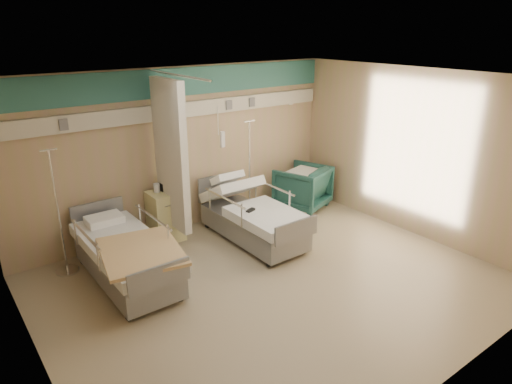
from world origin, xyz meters
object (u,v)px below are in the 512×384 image
at_px(bed_left, 127,261).
at_px(bed_right, 253,223).
at_px(visitor_armchair, 303,187).
at_px(iv_stand_right, 250,199).
at_px(bedside_cabinet, 165,216).
at_px(iv_stand_left, 64,248).

bearing_deg(bed_left, bed_right, 0.00).
bearing_deg(visitor_armchair, bed_right, 1.36).
bearing_deg(iv_stand_right, bedside_cabinet, 175.69).
distance_m(bed_right, bedside_cabinet, 1.46).
relative_size(bed_right, bed_left, 1.00).
distance_m(bed_left, visitor_armchair, 3.91).
distance_m(bed_right, iv_stand_left, 2.93).
bearing_deg(bed_right, bed_left, 180.00).
bearing_deg(bed_right, iv_stand_right, 57.19).
bearing_deg(bedside_cabinet, iv_stand_right, -4.31).
relative_size(bed_left, visitor_armchair, 2.34).
bearing_deg(bed_left, bedside_cabinet, 40.60).
bearing_deg(bed_left, iv_stand_left, 127.78).
distance_m(bedside_cabinet, iv_stand_right, 1.66).
bearing_deg(visitor_armchair, iv_stand_left, -20.98).
distance_m(bed_left, iv_stand_left, 1.01).
xyz_separation_m(visitor_armchair, iv_stand_right, (-1.17, 0.18, -0.04)).
bearing_deg(bed_left, visitor_armchair, 8.82).
height_order(bed_right, iv_stand_right, iv_stand_right).
bearing_deg(iv_stand_right, iv_stand_left, 179.62).
height_order(bed_left, iv_stand_left, iv_stand_left).
distance_m(bed_left, iv_stand_right, 2.81).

